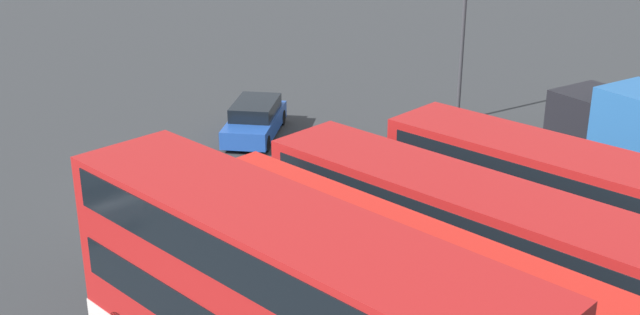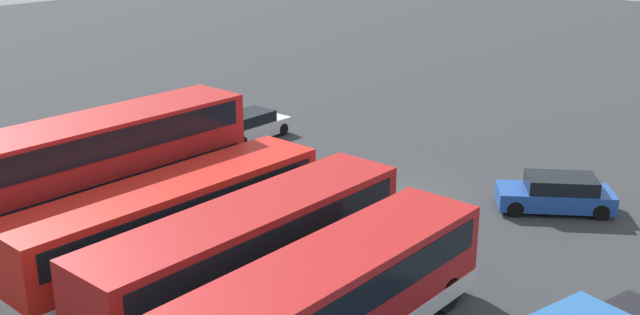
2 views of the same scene
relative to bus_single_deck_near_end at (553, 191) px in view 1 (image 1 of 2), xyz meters
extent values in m
plane|color=#2D3033|center=(5.56, -10.23, -1.62)|extent=(140.00, 140.00, 0.00)
cube|color=#A51919|center=(0.00, 0.01, 0.03)|extent=(2.99, 10.50, 2.60)
cube|color=silver|center=(0.00, 0.01, -1.00)|extent=(3.03, 10.54, 0.55)
cube|color=black|center=(0.00, 0.01, 0.63)|extent=(3.02, 9.70, 0.90)
cube|color=black|center=(0.22, -5.22, 0.63)|extent=(2.25, 0.16, 1.10)
cylinder|color=black|center=(1.29, -3.74, -1.07)|extent=(0.35, 1.11, 1.10)
cylinder|color=black|center=(-0.96, -3.84, -1.07)|extent=(0.35, 1.11, 1.10)
cube|color=#A51919|center=(3.97, -0.48, 0.03)|extent=(2.98, 11.65, 2.60)
cube|color=silver|center=(3.97, -0.48, -1.00)|extent=(3.02, 11.69, 0.55)
cube|color=black|center=(3.97, -0.48, 0.63)|extent=(3.01, 10.85, 0.90)
cube|color=black|center=(4.18, -6.29, 0.63)|extent=(2.25, 0.14, 1.10)
cylinder|color=black|center=(5.26, -4.82, -1.07)|extent=(0.34, 1.11, 1.10)
cylinder|color=black|center=(3.01, -4.90, -1.07)|extent=(0.34, 1.11, 1.10)
cylinder|color=black|center=(2.68, 3.86, -1.07)|extent=(0.34, 1.11, 1.10)
cube|color=red|center=(7.48, -0.10, 0.03)|extent=(2.81, 11.55, 2.60)
cube|color=black|center=(7.48, -0.10, 0.63)|extent=(2.85, 10.75, 0.90)
cube|color=black|center=(7.61, -5.88, 0.63)|extent=(2.25, 0.11, 1.10)
cylinder|color=black|center=(8.70, -4.42, -1.07)|extent=(0.33, 1.11, 1.10)
cylinder|color=black|center=(6.45, -4.47, -1.07)|extent=(0.33, 1.11, 1.10)
cube|color=#A51919|center=(10.80, 0.35, 0.83)|extent=(2.79, 11.28, 4.20)
cube|color=black|center=(10.80, 0.35, 2.33)|extent=(2.83, 10.48, 0.90)
cube|color=black|center=(10.92, -5.29, 0.63)|extent=(2.25, 0.11, 1.10)
cylinder|color=black|center=(9.76, -3.89, -1.07)|extent=(0.32, 1.11, 1.10)
cube|color=black|center=(-7.14, -2.71, -0.12)|extent=(2.84, 2.45, 2.20)
cylinder|color=black|center=(-6.03, -2.93, -1.12)|extent=(0.47, 1.04, 1.00)
cylinder|color=black|center=(-8.25, -2.49, -1.12)|extent=(0.47, 1.04, 1.00)
cube|color=#1E479E|center=(0.33, -13.20, -1.09)|extent=(4.60, 4.11, 0.70)
cube|color=black|center=(0.18, -13.32, -0.47)|extent=(3.10, 2.91, 0.55)
cylinder|color=black|center=(1.12, -11.58, -1.30)|extent=(0.64, 0.56, 0.64)
cylinder|color=black|center=(2.10, -12.86, -1.30)|extent=(0.64, 0.56, 0.64)
cylinder|color=black|center=(-1.43, -13.53, -1.30)|extent=(0.64, 0.56, 0.64)
cylinder|color=black|center=(-0.46, -14.81, -1.30)|extent=(0.64, 0.56, 0.64)
cylinder|color=#38383D|center=(-7.17, -8.62, 2.63)|extent=(0.16, 0.16, 8.49)
camera|label=1|loc=(19.72, 10.46, 9.36)|focal=44.60mm
camera|label=2|loc=(-11.91, 13.30, 10.04)|focal=42.57mm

